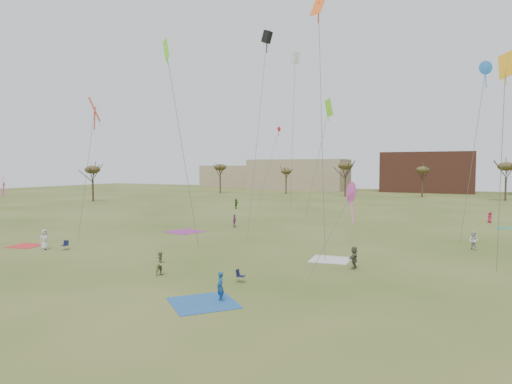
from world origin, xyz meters
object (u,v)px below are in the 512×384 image
at_px(flyer_near_right, 220,287).
at_px(flyer_near_left, 45,240).
at_px(camp_chair_center, 241,278).
at_px(camp_chair_left, 65,247).

bearing_deg(flyer_near_right, flyer_near_left, -156.14).
distance_m(flyer_near_left, flyer_near_right, 23.78).
relative_size(flyer_near_left, camp_chair_center, 2.18).
height_order(flyer_near_left, flyer_near_right, flyer_near_left).
bearing_deg(camp_chair_left, flyer_near_right, -35.99).
bearing_deg(camp_chair_center, flyer_near_left, 78.25).
height_order(flyer_near_right, camp_chair_left, flyer_near_right).
xyz_separation_m(flyer_near_left, camp_chair_left, (1.74, 0.79, -0.69)).
xyz_separation_m(flyer_near_left, flyer_near_right, (22.91, -6.37, -0.09)).
distance_m(camp_chair_left, camp_chair_center, 20.45).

